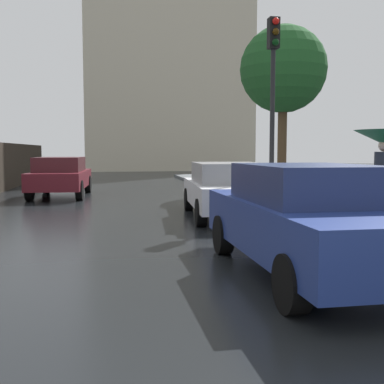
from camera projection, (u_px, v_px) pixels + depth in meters
car_maroon_mid_road at (61, 176)px, 17.07m from camera, size 1.97×4.59×1.42m
car_blue_far_ahead at (308, 218)px, 6.28m from camera, size 1.85×4.38×1.45m
car_white_behind_camera at (227, 188)px, 11.76m from camera, size 2.05×4.49×1.35m
traffic_light at (273, 79)px, 11.86m from camera, size 0.26×0.39×4.77m
street_tree_mid at (283, 70)px, 18.92m from camera, size 3.44×3.44×6.59m
distant_tower at (162, 28)px, 43.15m from camera, size 14.51×12.34×25.41m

